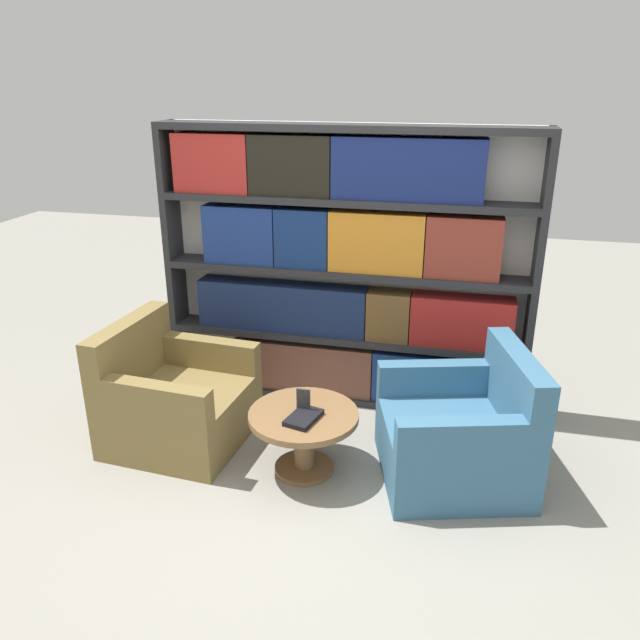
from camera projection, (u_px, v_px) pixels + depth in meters
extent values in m
plane|color=gray|center=(302.00, 488.00, 3.84)|extent=(14.00, 14.00, 0.00)
cube|color=silver|center=(347.00, 266.00, 4.68)|extent=(2.72, 0.05, 2.07)
cube|color=#262628|center=(176.00, 259.00, 4.86)|extent=(0.05, 0.30, 2.07)
cube|color=#262628|center=(534.00, 284.00, 4.28)|extent=(0.05, 0.30, 2.07)
cube|color=#262628|center=(342.00, 393.00, 4.94)|extent=(2.62, 0.30, 0.05)
cube|color=#262628|center=(343.00, 336.00, 4.76)|extent=(2.62, 0.30, 0.05)
cube|color=#262628|center=(344.00, 271.00, 4.57)|extent=(2.62, 0.30, 0.05)
cube|color=#262628|center=(345.00, 200.00, 4.38)|extent=(2.62, 0.30, 0.05)
cube|color=#262628|center=(346.00, 127.00, 4.20)|extent=(2.62, 0.30, 0.05)
cube|color=brown|center=(304.00, 365.00, 4.90)|extent=(1.10, 0.20, 0.40)
cube|color=navy|center=(423.00, 377.00, 4.70)|extent=(0.75, 0.20, 0.40)
cube|color=brown|center=(493.00, 385.00, 4.59)|extent=(0.25, 0.20, 0.40)
cube|color=#18274D|center=(283.00, 306.00, 4.76)|extent=(1.30, 0.20, 0.37)
cube|color=brown|center=(389.00, 315.00, 4.58)|extent=(0.31, 0.20, 0.37)
cube|color=#A6221F|center=(462.00, 321.00, 4.47)|extent=(0.72, 0.20, 0.37)
cube|color=navy|center=(242.00, 234.00, 4.63)|extent=(0.54, 0.20, 0.43)
cube|color=navy|center=(303.00, 238.00, 4.52)|extent=(0.39, 0.20, 0.43)
cube|color=orange|center=(377.00, 242.00, 4.41)|extent=(0.67, 0.20, 0.43)
cube|color=maroon|center=(463.00, 247.00, 4.28)|extent=(0.51, 0.20, 0.43)
cube|color=#A42823|center=(214.00, 163.00, 4.48)|extent=(0.56, 0.20, 0.42)
cube|color=black|center=(292.00, 165.00, 4.35)|extent=(0.59, 0.20, 0.42)
cube|color=navy|center=(408.00, 169.00, 4.18)|extent=(1.02, 0.20, 0.42)
cube|color=olive|center=(181.00, 414.00, 4.30)|extent=(0.92, 0.91, 0.39)
cube|color=olive|center=(129.00, 352.00, 4.25)|extent=(0.20, 0.86, 0.44)
cube|color=olive|center=(158.00, 401.00, 3.84)|extent=(0.72, 0.17, 0.22)
cube|color=olive|center=(212.00, 353.00, 4.49)|extent=(0.72, 0.17, 0.22)
cube|color=#386684|center=(452.00, 448.00, 3.90)|extent=(1.06, 1.06, 0.39)
cube|color=#386684|center=(516.00, 388.00, 3.76)|extent=(0.37, 0.86, 0.44)
cube|color=#386684|center=(432.00, 378.00, 4.12)|extent=(0.72, 0.31, 0.22)
cube|color=#386684|center=(460.00, 438.00, 3.44)|extent=(0.72, 0.31, 0.22)
cylinder|color=brown|center=(304.00, 444.00, 3.95)|extent=(0.12, 0.12, 0.38)
cylinder|color=brown|center=(304.00, 467.00, 4.02)|extent=(0.38, 0.38, 0.03)
cylinder|color=brown|center=(304.00, 416.00, 3.88)|extent=(0.69, 0.69, 0.04)
cube|color=black|center=(304.00, 412.00, 3.87)|extent=(0.05, 0.06, 0.01)
cube|color=#2D2D2D|center=(303.00, 401.00, 3.84)|extent=(0.09, 0.01, 0.16)
cube|color=black|center=(304.00, 418.00, 3.79)|extent=(0.21, 0.28, 0.03)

